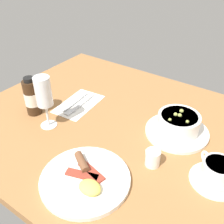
# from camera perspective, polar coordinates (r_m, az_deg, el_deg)

# --- Properties ---
(ground_plane) EXTENTS (1.10, 0.84, 0.03)m
(ground_plane) POSITION_cam_1_polar(r_m,az_deg,el_deg) (0.91, 2.58, -4.12)
(ground_plane) COLOR #9E6B3D
(porridge_bowl) EXTENTS (0.21, 0.21, 0.08)m
(porridge_bowl) POSITION_cam_1_polar(r_m,az_deg,el_deg) (0.88, 14.18, -2.75)
(porridge_bowl) COLOR white
(porridge_bowl) RESTS_ON ground_plane
(cutlery_setting) EXTENTS (0.14, 0.21, 0.01)m
(cutlery_setting) POSITION_cam_1_polar(r_m,az_deg,el_deg) (1.02, -7.44, 1.74)
(cutlery_setting) COLOR white
(cutlery_setting) RESTS_ON ground_plane
(coffee_cup) EXTENTS (0.13, 0.13, 0.07)m
(coffee_cup) POSITION_cam_1_polar(r_m,az_deg,el_deg) (0.75, 21.83, -12.20)
(coffee_cup) COLOR white
(coffee_cup) RESTS_ON ground_plane
(creamer_jug) EXTENTS (0.05, 0.04, 0.06)m
(creamer_jug) POSITION_cam_1_polar(r_m,az_deg,el_deg) (0.76, 8.82, -9.81)
(creamer_jug) COLOR white
(creamer_jug) RESTS_ON ground_plane
(wine_glass) EXTENTS (0.06, 0.06, 0.18)m
(wine_glass) POSITION_cam_1_polar(r_m,az_deg,el_deg) (0.86, -14.68, 3.83)
(wine_glass) COLOR white
(wine_glass) RESTS_ON ground_plane
(sauce_bottle_brown) EXTENTS (0.05, 0.05, 0.14)m
(sauce_bottle_brown) POSITION_cam_1_polar(r_m,az_deg,el_deg) (0.97, -17.03, 3.12)
(sauce_bottle_brown) COLOR #382314
(sauce_bottle_brown) RESTS_ON ground_plane
(breakfast_plate) EXTENTS (0.24, 0.24, 0.04)m
(breakfast_plate) POSITION_cam_1_polar(r_m,az_deg,el_deg) (0.72, -5.80, -14.34)
(breakfast_plate) COLOR white
(breakfast_plate) RESTS_ON ground_plane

